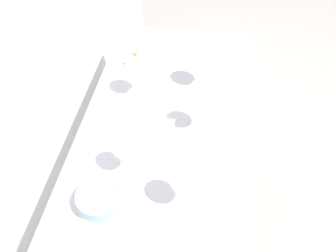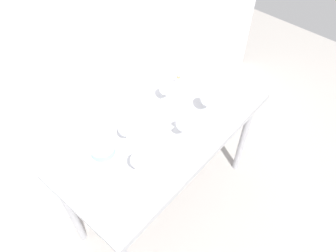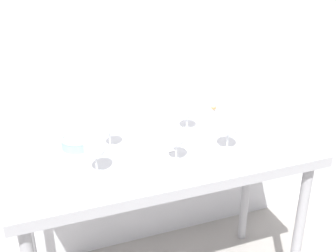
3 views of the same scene
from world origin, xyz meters
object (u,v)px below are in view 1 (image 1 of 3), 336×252
wine_glass_far_left (124,149)px  wine_glass_near_right (202,61)px  decanter_funnel (136,61)px  wine_glass_far_right (134,72)px  wine_glass_near_left (184,181)px  wine_glass_near_center (201,104)px  tasting_sheet_upper (142,132)px  tasting_bowl (99,199)px

wine_glass_far_left → wine_glass_near_right: wine_glass_near_right is taller
decanter_funnel → wine_glass_far_right: bearing=-168.9°
wine_glass_near_left → wine_glass_far_left: 0.23m
wine_glass_far_right → wine_glass_near_center: 0.32m
wine_glass_near_left → wine_glass_near_center: wine_glass_near_left is taller
wine_glass_far_left → decanter_funnel: 0.58m
tasting_sheet_upper → decanter_funnel: size_ratio=1.95×
wine_glass_near_center → wine_glass_far_left: bearing=136.6°
wine_glass_near_left → decanter_funnel: wine_glass_near_left is taller
wine_glass_far_left → wine_glass_near_right: (0.50, -0.21, 0.00)m
wine_glass_near_right → tasting_sheet_upper: 0.38m
wine_glass_near_center → tasting_sheet_upper: bearing=102.8°
wine_glass_near_center → tasting_bowl: size_ratio=1.18×
wine_glass_far_right → wine_glass_far_left: (-0.41, -0.05, 0.01)m
wine_glass_near_center → decanter_funnel: wine_glass_near_center is taller
wine_glass_near_center → wine_glass_near_right: 0.26m
decanter_funnel → wine_glass_far_left: bearing=-171.7°
wine_glass_far_right → wine_glass_far_left: size_ratio=0.98×
wine_glass_far_left → tasting_bowl: (-0.14, 0.05, -0.09)m
wine_glass_near_left → tasting_bowl: bearing=98.0°
wine_glass_near_left → wine_glass_near_center: size_ratio=1.01×
wine_glass_near_left → wine_glass_near_right: size_ratio=1.02×
wine_glass_far_right → wine_glass_far_left: wine_glass_far_left is taller
tasting_sheet_upper → wine_glass_near_left: bearing=-152.1°
wine_glass_near_left → wine_glass_near_right: (0.60, -0.00, -0.01)m
wine_glass_near_left → decanter_funnel: (0.67, 0.29, -0.09)m
wine_glass_far_right → tasting_bowl: wine_glass_far_right is taller
wine_glass_near_center → tasting_bowl: wine_glass_near_center is taller
wine_glass_far_left → wine_glass_near_center: bearing=-43.4°
wine_glass_near_left → tasting_bowl: wine_glass_near_left is taller
wine_glass_far_left → wine_glass_near_right: 0.54m
wine_glass_near_center → wine_glass_far_left: 0.33m
wine_glass_far_right → decanter_funnel: 0.18m
wine_glass_near_left → wine_glass_near_center: bearing=-3.4°
wine_glass_near_center → decanter_funnel: bearing=43.3°
tasting_sheet_upper → wine_glass_near_center: bearing=-81.9°
tasting_sheet_upper → decanter_funnel: decanter_funnel is taller
wine_glass_far_right → wine_glass_near_center: size_ratio=0.91×
wine_glass_near_left → wine_glass_far_left: wine_glass_near_left is taller
wine_glass_near_right → wine_glass_far_left: bearing=157.4°
tasting_sheet_upper → tasting_bowl: (-0.33, 0.07, 0.03)m
wine_glass_far_right → wine_glass_near_left: bearing=-153.3°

